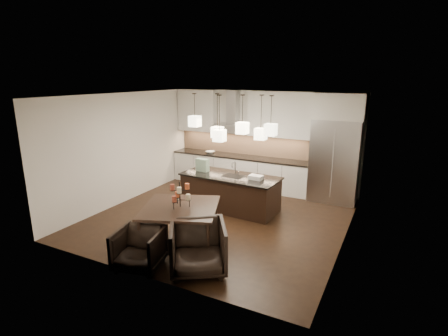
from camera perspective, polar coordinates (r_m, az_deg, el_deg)
The scene contains 37 objects.
floor at distance 8.22m, azimuth -0.64°, elevation -8.17°, with size 5.50×5.50×0.02m, color black.
ceiling at distance 7.58m, azimuth -0.70°, elevation 11.88°, with size 5.50×5.50×0.02m, color white.
wall_back at distance 10.25m, azimuth 6.51°, elevation 4.61°, with size 5.50×0.02×2.80m, color silver.
wall_front at distance 5.57m, azimuth -13.96°, elevation -4.44°, with size 5.50×0.02×2.80m, color silver.
wall_left at distance 9.35m, azimuth -15.86°, elevation 3.16°, with size 0.02×5.50×2.80m, color silver.
wall_right at distance 6.98m, azimuth 19.85°, elevation -1.01°, with size 0.02×5.50×2.80m, color silver.
refrigerator at distance 9.43m, azimuth 17.65°, elevation 1.10°, with size 1.20×0.72×2.15m, color #B7B7BA.
fridge_panel at distance 9.22m, azimuth 18.33°, elevation 9.58°, with size 1.26×0.72×0.65m, color silver.
lower_cabinets at distance 10.40m, azimuth 2.50°, elevation -0.59°, with size 4.21×0.62×0.88m, color silver.
countertop at distance 10.28m, azimuth 2.52°, elevation 1.88°, with size 4.21×0.66×0.04m, color black.
backsplash at distance 10.48m, azimuth 3.23°, elevation 3.99°, with size 4.21×0.02×0.63m, color tan.
upper_cab_left at distance 10.89m, azimuth -4.28°, elevation 9.37°, with size 1.25×0.35×1.25m, color silver.
upper_cab_right at distance 9.79m, azimuth 9.31°, elevation 8.62°, with size 1.86×0.35×1.25m, color silver.
hood_canopy at distance 10.30m, azimuth 1.16°, elevation 6.56°, with size 0.90×0.52×0.24m, color #B7B7BA.
hood_chimney at distance 10.33m, azimuth 1.45°, elevation 9.93°, with size 0.30×0.28×0.96m, color #B7B7BA.
fruit_bowl at distance 10.65m, azimuth -2.27°, elevation 2.62°, with size 0.26×0.26×0.06m, color silver.
island_body at distance 8.61m, azimuth 1.00°, elevation -4.07°, with size 2.33×0.93×0.82m, color black.
island_top at distance 8.49m, azimuth 1.01°, elevation -1.33°, with size 2.40×1.01×0.04m, color black.
faucet at distance 8.47m, azimuth 1.88°, elevation 0.00°, with size 0.09×0.22×0.35m, color silver, non-canonical shape.
tote_bag at distance 8.85m, azimuth -3.53°, elevation 0.50°, with size 0.32×0.17×0.32m, color #1A542C.
food_container at distance 8.19m, azimuth 5.24°, elevation -1.52°, with size 0.32×0.22×0.09m, color silver.
dining_table at distance 6.80m, azimuth -7.04°, elevation -9.50°, with size 1.37×1.37×0.82m, color black, non-canonical shape.
candelabra at distance 6.56m, azimuth -7.22°, elevation -4.29°, with size 0.39×0.39×0.48m, color black, non-canonical shape.
candle_a at distance 6.54m, azimuth -5.89°, elevation -4.72°, with size 0.08×0.08×0.11m, color #F7E8B8.
candle_b at distance 6.71m, azimuth -7.61°, elevation -4.27°, with size 0.08×0.08×0.11m, color #CF582E.
candle_c at distance 6.47m, azimuth -8.12°, elevation -5.03°, with size 0.08×0.08×0.11m, color #9D412D.
candle_d at distance 6.58m, azimuth -6.05°, elevation -2.99°, with size 0.08×0.08×0.11m, color #CF582E.
candle_e at distance 6.57m, azimuth -8.43°, elevation -3.11°, with size 0.08×0.08×0.11m, color #9D412D.
candle_f at distance 6.38m, azimuth -7.33°, elevation -3.62°, with size 0.08×0.08×0.11m, color #F7E8B8.
armchair_left at distance 6.25m, azimuth -13.67°, elevation -12.70°, with size 0.75×0.78×0.71m, color black.
armchair_right at distance 5.98m, azimuth -4.27°, elevation -12.81°, with size 0.91×0.94×0.85m, color black.
pendant_a at distance 8.56m, azimuth -4.78°, elevation 7.61°, with size 0.24×0.24×0.26m, color beige.
pendant_b at distance 8.45m, azimuth -1.09°, elevation 5.87°, with size 0.24×0.24×0.26m, color beige.
pendant_c at distance 7.94m, azimuth 3.01°, elevation 6.53°, with size 0.24×0.24×0.26m, color beige.
pendant_d at distance 7.97m, azimuth 6.01°, elevation 5.55°, with size 0.24×0.24×0.26m, color beige.
pendant_e at distance 7.73m, azimuth 7.62°, elevation 6.21°, with size 0.24×0.24×0.26m, color beige.
pendant_f at distance 7.89m, azimuth -0.74°, elevation 5.31°, with size 0.24×0.24×0.26m, color beige.
Camera 1 is at (3.51, -6.70, 3.19)m, focal length 28.00 mm.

